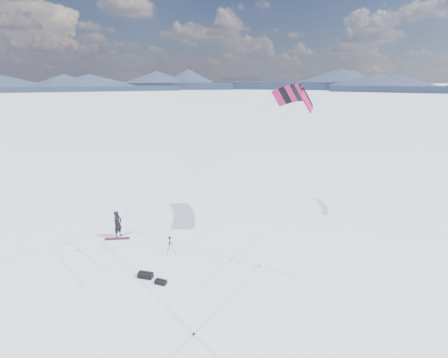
% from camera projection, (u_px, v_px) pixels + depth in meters
% --- Properties ---
extents(ground, '(1800.00, 1800.00, 0.00)m').
position_uv_depth(ground, '(134.00, 262.00, 18.76)').
color(ground, white).
extents(horizon_hills, '(704.00, 704.00, 9.34)m').
position_uv_depth(horizon_hills, '(128.00, 198.00, 17.60)').
color(horizon_hills, '#1A1E37').
rests_on(horizon_hills, ground).
extents(snow_tracks, '(17.62, 14.39, 0.01)m').
position_uv_depth(snow_tracks, '(118.00, 267.00, 18.21)').
color(snow_tracks, '#AEC3DE').
rests_on(snow_tracks, ground).
extents(snowkiter, '(0.56, 0.74, 1.84)m').
position_uv_depth(snowkiter, '(119.00, 237.00, 21.78)').
color(snowkiter, black).
rests_on(snowkiter, ground).
extents(snowboard, '(1.63, 0.78, 0.04)m').
position_uv_depth(snowboard, '(117.00, 239.00, 21.44)').
color(snowboard, maroon).
rests_on(snowboard, ground).
extents(tripod, '(0.56, 0.60, 1.19)m').
position_uv_depth(tripod, '(170.00, 243.00, 19.31)').
color(tripod, black).
rests_on(tripod, ground).
extents(gear_bag_a, '(0.79, 0.38, 0.35)m').
position_uv_depth(gear_bag_a, '(145.00, 275.00, 17.23)').
color(gear_bag_a, black).
rests_on(gear_bag_a, ground).
extents(gear_bag_b, '(0.63, 0.36, 0.27)m').
position_uv_depth(gear_bag_b, '(161.00, 282.00, 16.71)').
color(gear_bag_b, black).
rests_on(gear_bag_b, ground).
extents(power_kite, '(12.36, 7.27, 8.66)m').
position_uv_depth(power_kite, '(296.00, 97.00, 21.37)').
color(power_kite, '#B71550').
rests_on(power_kite, ground).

